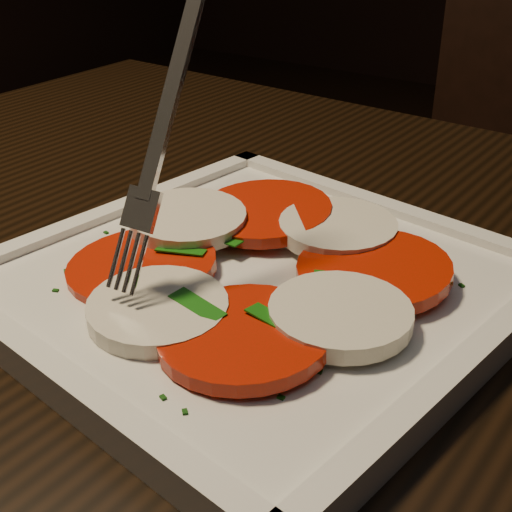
# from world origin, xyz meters

# --- Properties ---
(table) EXTENTS (1.24, 0.86, 0.75)m
(table) POSITION_xyz_m (0.19, -0.23, 0.65)
(table) COLOR black
(table) RESTS_ON ground
(plate) EXTENTS (0.34, 0.34, 0.01)m
(plate) POSITION_xyz_m (0.11, -0.23, 0.76)
(plate) COLOR white
(plate) RESTS_ON table
(caprese_salad) EXTENTS (0.23, 0.25, 0.02)m
(caprese_salad) POSITION_xyz_m (0.11, -0.23, 0.77)
(caprese_salad) COLOR #B81504
(caprese_salad) RESTS_ON plate
(fork) EXTENTS (0.04, 0.10, 0.16)m
(fork) POSITION_xyz_m (0.07, -0.25, 0.87)
(fork) COLOR white
(fork) RESTS_ON caprese_salad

